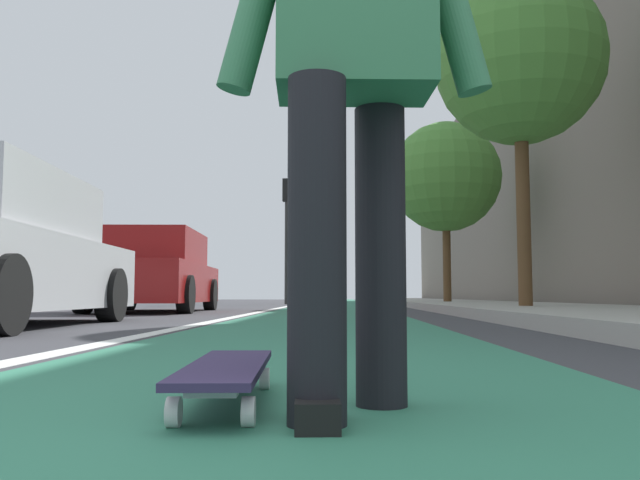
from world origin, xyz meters
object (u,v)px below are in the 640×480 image
at_px(street_tree_mid, 519,62).
at_px(street_tree_far, 446,177).
at_px(traffic_light, 287,217).
at_px(parked_car_mid, 154,273).
at_px(skateboard, 227,371).
at_px(skater_person, 353,50).

bearing_deg(street_tree_mid, street_tree_far, 0.00).
bearing_deg(traffic_light, parked_car_mid, 171.45).
xyz_separation_m(street_tree_mid, street_tree_far, (7.48, 0.00, -0.50)).
bearing_deg(street_tree_far, traffic_light, 44.12).
relative_size(street_tree_mid, street_tree_far, 1.07).
xyz_separation_m(skateboard, parked_car_mid, (10.28, 3.16, 0.62)).
bearing_deg(parked_car_mid, street_tree_far, -48.08).
height_order(skater_person, street_tree_far, street_tree_far).
height_order(skateboard, skater_person, skater_person).
bearing_deg(street_tree_far, skater_person, 170.05).
relative_size(skateboard, skater_person, 0.52).
distance_m(skater_person, street_tree_mid, 9.59).
relative_size(skateboard, traffic_light, 0.19).
distance_m(skateboard, skater_person, 0.92).
relative_size(parked_car_mid, street_tree_mid, 0.83).
xyz_separation_m(skater_person, street_tree_far, (16.11, -2.83, 2.57)).
height_order(skateboard, street_tree_mid, street_tree_mid).
relative_size(skater_person, traffic_light, 0.38).
relative_size(parked_car_mid, traffic_light, 1.02).
relative_size(skater_person, street_tree_mid, 0.31).
bearing_deg(street_tree_far, parked_car_mid, 131.92).
bearing_deg(traffic_light, street_tree_far, -135.88).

